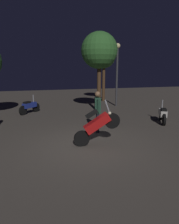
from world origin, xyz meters
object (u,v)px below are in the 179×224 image
object	(u,v)px
motorcycle_red_foreground	(97,125)
streetlamp_near	(117,66)
motorcycle_white_parked_right	(163,114)
motorcycle_blue_parked_left	(30,106)
person_bystander_far	(98,108)

from	to	relation	value
motorcycle_red_foreground	streetlamp_near	world-z (taller)	streetlamp_near
motorcycle_white_parked_right	streetlamp_near	xyz separation A→B (m)	(-0.42, 4.98, 2.42)
motorcycle_red_foreground	streetlamp_near	bearing A→B (deg)	65.85
motorcycle_white_parked_right	streetlamp_near	bearing A→B (deg)	31.81
motorcycle_white_parked_right	streetlamp_near	world-z (taller)	streetlamp_near
streetlamp_near	motorcycle_blue_parked_left	bearing A→B (deg)	-171.30
streetlamp_near	motorcycle_red_foreground	bearing A→B (deg)	-117.88
person_bystander_far	streetlamp_near	bearing A→B (deg)	-107.56
motorcycle_blue_parked_left	motorcycle_white_parked_right	distance (m)	7.67
motorcycle_white_parked_right	person_bystander_far	distance (m)	3.76
motorcycle_red_foreground	person_bystander_far	bearing A→B (deg)	75.20
motorcycle_white_parked_right	streetlamp_near	size ratio (longest dim) A/B	0.34
motorcycle_blue_parked_left	person_bystander_far	bearing A→B (deg)	-104.89
motorcycle_blue_parked_left	streetlamp_near	distance (m)	6.62
person_bystander_far	motorcycle_blue_parked_left	bearing A→B (deg)	-45.99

